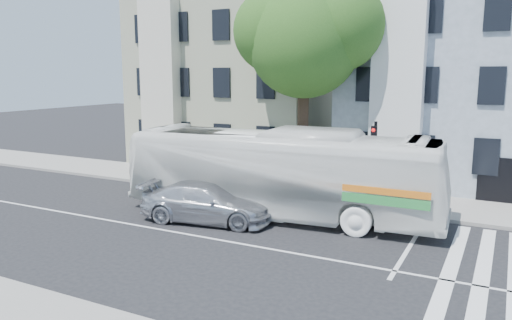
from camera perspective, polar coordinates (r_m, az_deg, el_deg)
The scene contains 9 objects.
ground at distance 18.45m, azimuth -4.84°, elevation -8.99°, with size 120.00×120.00×0.00m, color black.
sidewalk_far at distance 25.28m, azimuth 4.83°, elevation -3.57°, with size 80.00×4.00×0.15m, color gray.
building_left at distance 33.93m, azimuth -1.53°, elevation 9.17°, with size 12.00×10.00×11.00m, color #9FA086.
building_right at distance 29.84m, azimuth 23.03°, elevation 8.27°, with size 12.00×10.00×11.00m, color gray.
street_tree at distance 25.31m, azimuth 5.88°, elevation 14.12°, with size 7.30×5.90×11.10m.
bus at distance 20.81m, azimuth 2.83°, elevation -1.47°, with size 13.35×3.12×3.72m, color white.
sedan at distance 20.37m, azimuth -5.66°, elevation -4.86°, with size 5.41×2.20×1.57m, color silver.
hedge at distance 26.49m, azimuth -6.36°, elevation -2.03°, with size 8.50×0.84×0.70m, color #2A5A1D, non-canonical shape.
traffic_signal at distance 21.57m, azimuth 13.33°, elevation 0.57°, with size 0.41×0.52×3.96m.
Camera 1 is at (9.32, -14.74, 6.00)m, focal length 35.00 mm.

